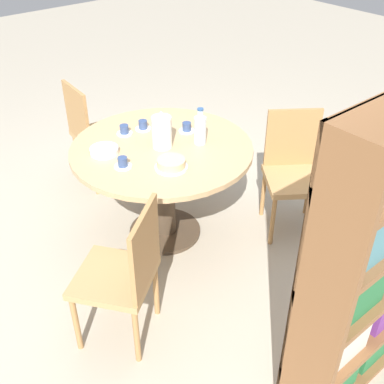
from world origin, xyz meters
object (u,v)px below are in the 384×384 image
at_px(cup_a, 123,163).
at_px(cup_d, 124,130).
at_px(cup_b, 187,128).
at_px(cup_c, 143,126).
at_px(chair_c, 124,273).
at_px(chair_b, 95,131).
at_px(coffee_pot, 162,131).
at_px(cake_main, 171,164).
at_px(chair_a, 294,170).
at_px(water_bottle, 200,129).
at_px(bookshelf, 369,267).

relative_size(cup_a, cup_d, 1.00).
relative_size(cup_b, cup_d, 1.00).
xyz_separation_m(cup_b, cup_c, (0.22, -0.23, 0.00)).
relative_size(chair_c, cup_c, 8.00).
xyz_separation_m(chair_b, coffee_pot, (0.01, 0.98, 0.39)).
distance_m(cake_main, cup_b, 0.51).
height_order(cup_c, cup_d, same).
distance_m(chair_a, chair_b, 1.69).
distance_m(chair_a, chair_c, 1.56).
height_order(chair_a, cup_b, chair_a).
bearing_deg(cup_b, chair_c, 34.18).
relative_size(water_bottle, cup_a, 2.27).
distance_m(cake_main, cup_a, 0.31).
xyz_separation_m(chair_c, water_bottle, (-0.97, -0.49, 0.37)).
height_order(bookshelf, coffee_pot, bookshelf).
height_order(chair_b, cup_b, chair_b).
xyz_separation_m(bookshelf, cup_b, (-0.25, -1.67, 0.01)).
xyz_separation_m(bookshelf, cake_main, (0.15, -1.34, 0.01)).
relative_size(chair_a, cup_d, 8.00).
xyz_separation_m(chair_a, cup_b, (0.55, -0.58, 0.30)).
distance_m(chair_b, cake_main, 1.28).
relative_size(coffee_pot, cup_c, 2.29).
relative_size(chair_b, bookshelf, 0.56).
bearing_deg(chair_b, cup_d, 175.42).
bearing_deg(cup_c, cup_d, -9.72).
bearing_deg(bookshelf, cup_d, 93.52).
height_order(coffee_pot, cake_main, coffee_pot).
bearing_deg(chair_b, chair_c, 159.09).
distance_m(chair_c, cup_c, 1.24).
bearing_deg(cup_b, cup_d, -34.57).
bearing_deg(chair_c, chair_b, -151.44).
relative_size(cake_main, cup_d, 1.85).
relative_size(water_bottle, cup_b, 2.27).
bearing_deg(water_bottle, cake_main, 20.78).
bearing_deg(cup_b, bookshelf, 81.51).
relative_size(chair_c, bookshelf, 0.56).
height_order(chair_b, bookshelf, bookshelf).
distance_m(bookshelf, cup_a, 1.59).
bearing_deg(cup_a, bookshelf, 103.67).
bearing_deg(coffee_pot, cup_b, -165.70).
distance_m(cake_main, cup_c, 0.58).
distance_m(coffee_pot, cup_b, 0.30).
relative_size(chair_b, coffee_pot, 3.50).
bearing_deg(bookshelf, cup_a, 103.67).
bearing_deg(cup_d, chair_c, 55.59).
height_order(bookshelf, cup_c, bookshelf).
distance_m(chair_b, coffee_pot, 1.05).
bearing_deg(chair_b, coffee_pot, -176.29).
height_order(chair_c, water_bottle, water_bottle).
distance_m(chair_a, cake_main, 1.02).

